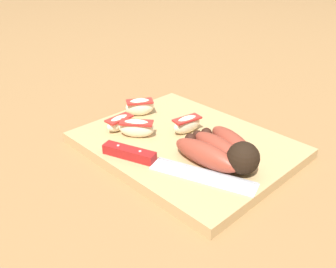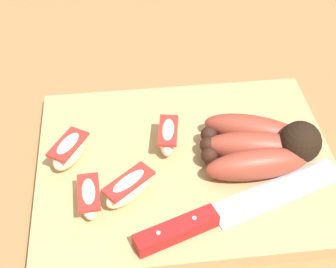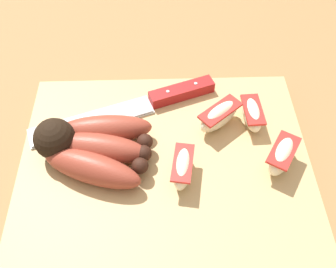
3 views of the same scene
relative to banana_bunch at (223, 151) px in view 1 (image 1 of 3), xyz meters
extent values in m
plane|color=olive|center=(-0.08, 0.02, -0.04)|extent=(6.00, 6.00, 0.00)
cube|color=tan|center=(-0.10, 0.01, -0.03)|extent=(0.39, 0.31, 0.02)
sphere|color=black|center=(0.05, -0.01, 0.01)|extent=(0.05, 0.05, 0.05)
ellipsoid|color=brown|center=(0.00, 0.03, 0.00)|extent=(0.14, 0.08, 0.04)
sphere|color=black|center=(-0.06, 0.03, 0.00)|extent=(0.02, 0.02, 0.02)
ellipsoid|color=brown|center=(-0.01, 0.00, 0.00)|extent=(0.14, 0.06, 0.04)
sphere|color=black|center=(-0.07, 0.01, 0.00)|extent=(0.02, 0.02, 0.02)
ellipsoid|color=brown|center=(-0.01, -0.03, 0.00)|extent=(0.13, 0.05, 0.04)
sphere|color=black|center=(-0.07, -0.01, 0.00)|extent=(0.02, 0.02, 0.02)
cube|color=silver|center=(0.01, -0.06, -0.02)|extent=(0.18, 0.09, 0.00)
cube|color=#99999E|center=(0.00, -0.05, -0.02)|extent=(0.17, 0.06, 0.00)
cube|color=maroon|center=(-0.12, -0.11, -0.01)|extent=(0.10, 0.05, 0.02)
cylinder|color=#B2B2B7|center=(-0.15, -0.12, 0.00)|extent=(0.01, 0.01, 0.00)
cylinder|color=#B2B2B7|center=(-0.10, -0.10, 0.00)|extent=(0.00, 0.01, 0.00)
ellipsoid|color=#F4E5C1|center=(-0.12, 0.03, 0.00)|extent=(0.03, 0.07, 0.04)
cube|color=red|center=(-0.12, 0.03, 0.01)|extent=(0.03, 0.06, 0.00)
ellipsoid|color=#F4E5C1|center=(-0.17, -0.05, 0.00)|extent=(0.07, 0.06, 0.04)
cube|color=red|center=(-0.17, -0.05, 0.01)|extent=(0.07, 0.06, 0.00)
ellipsoid|color=#F4E5C1|center=(-0.22, -0.05, -0.01)|extent=(0.03, 0.06, 0.03)
cube|color=red|center=(-0.22, -0.05, 0.00)|extent=(0.03, 0.06, 0.00)
ellipsoid|color=#F4E5C1|center=(-0.25, 0.02, 0.00)|extent=(0.06, 0.07, 0.04)
cube|color=red|center=(-0.25, 0.02, 0.01)|extent=(0.05, 0.06, 0.00)
camera|label=1|loc=(0.33, -0.45, 0.33)|focal=39.80mm
camera|label=2|loc=(-0.17, -0.43, 0.45)|focal=52.55mm
camera|label=3|loc=(-0.09, 0.30, 0.41)|focal=41.22mm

